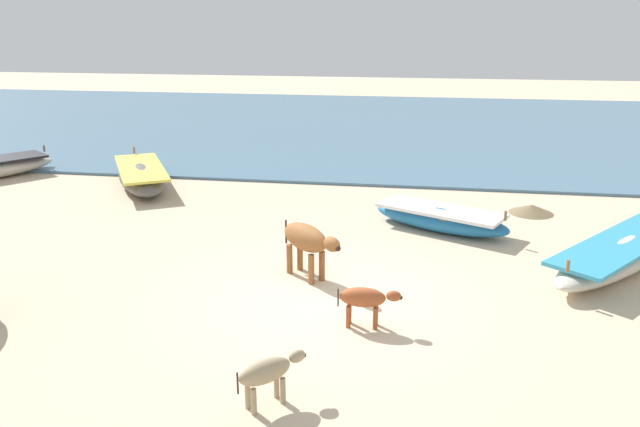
{
  "coord_description": "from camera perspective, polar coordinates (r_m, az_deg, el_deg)",
  "views": [
    {
      "loc": [
        1.37,
        -9.3,
        4.46
      ],
      "look_at": [
        -0.55,
        2.76,
        0.6
      ],
      "focal_mm": 34.93,
      "sensor_mm": 36.0,
      "label": 1
    }
  ],
  "objects": [
    {
      "name": "ground",
      "position": [
        10.4,
        0.59,
        -7.83
      ],
      "size": [
        80.0,
        80.0,
        0.0
      ],
      "primitive_type": "plane",
      "color": "beige"
    },
    {
      "name": "sea_water",
      "position": [
        26.97,
        6.07,
        8.01
      ],
      "size": [
        60.0,
        20.0,
        0.08
      ],
      "primitive_type": "cube",
      "color": "slate",
      "rests_on": "ground"
    },
    {
      "name": "fishing_boat_0",
      "position": [
        13.84,
        10.96,
        -0.43
      ],
      "size": [
        3.22,
        2.27,
        0.69
      ],
      "rotation": [
        0.0,
        0.0,
        5.82
      ],
      "color": "#1E669E",
      "rests_on": "ground"
    },
    {
      "name": "fishing_boat_3",
      "position": [
        17.77,
        -16.05,
        3.35
      ],
      "size": [
        2.97,
        3.97,
        0.77
      ],
      "rotation": [
        0.0,
        0.0,
        2.1
      ],
      "color": "#5B5651",
      "rests_on": "ground"
    },
    {
      "name": "fishing_boat_5",
      "position": [
        12.98,
        26.12,
        -3.11
      ],
      "size": [
        3.9,
        4.5,
        0.71
      ],
      "rotation": [
        0.0,
        0.0,
        4.04
      ],
      "color": "beige",
      "rests_on": "ground"
    },
    {
      "name": "calf_near_dun",
      "position": [
        7.63,
        -4.85,
        -14.28
      ],
      "size": [
        0.8,
        0.77,
        0.62
      ],
      "rotation": [
        0.0,
        0.0,
        0.76
      ],
      "color": "tan",
      "rests_on": "ground"
    },
    {
      "name": "calf_far_rust",
      "position": [
        9.38,
        4.13,
        -7.81
      ],
      "size": [
        0.97,
        0.28,
        0.63
      ],
      "rotation": [
        0.0,
        0.0,
        0.01
      ],
      "color": "#9E4C28",
      "rests_on": "ground"
    },
    {
      "name": "cow_second_adult_brown",
      "position": [
        10.96,
        -1.18,
        -2.46
      ],
      "size": [
        1.3,
        1.21,
        0.99
      ],
      "rotation": [
        0.0,
        0.0,
        5.55
      ],
      "color": "brown",
      "rests_on": "ground"
    },
    {
      "name": "debris_pile_1",
      "position": [
        15.63,
        18.8,
        0.4
      ],
      "size": [
        1.16,
        1.16,
        0.21
      ],
      "primitive_type": "cone",
      "rotation": [
        0.0,
        0.0,
        4.6
      ],
      "color": "#7A6647",
      "rests_on": "ground"
    }
  ]
}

